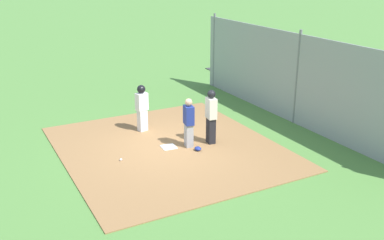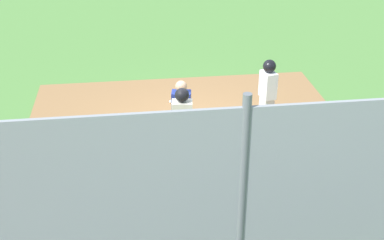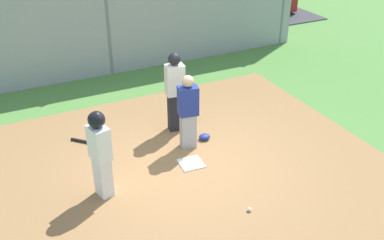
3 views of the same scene
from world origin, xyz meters
name	(u,v)px [view 1 (image 1 of 3)]	position (x,y,z in m)	size (l,w,h in m)	color
ground_plane	(169,148)	(0.00, 0.00, 0.00)	(140.00, 140.00, 0.00)	#51843D
dirt_infield	(169,148)	(0.00, 0.00, 0.01)	(7.20, 6.40, 0.03)	olive
home_plate	(169,147)	(0.00, 0.00, 0.04)	(0.44, 0.44, 0.02)	white
catcher	(189,122)	(-0.22, -0.59, 0.84)	(0.42, 0.32, 1.57)	#9E9EA3
umpire	(211,115)	(-0.29, -1.35, 0.95)	(0.41, 0.31, 1.75)	black
runner	(142,105)	(1.75, 0.16, 0.95)	(0.34, 0.43, 1.62)	silver
baseball_bat	(190,123)	(1.58, -1.60, 0.06)	(0.06, 0.06, 0.81)	black
catcher_mask	(198,149)	(-0.65, -0.69, 0.09)	(0.24, 0.20, 0.12)	navy
baseball	(121,160)	(-0.25, 1.66, 0.07)	(0.07, 0.07, 0.07)	white
backstop_fence	(297,80)	(0.00, -5.01, 1.60)	(12.00, 0.10, 3.35)	#93999E
parking_lot	(372,106)	(0.00, -9.05, 0.02)	(18.00, 5.20, 0.04)	#38383D
parked_car_silver	(349,90)	(0.63, -8.38, 0.61)	(4.40, 2.33, 1.28)	#B2B2B7
parked_car_green	(278,62)	(6.32, -9.24, 0.61)	(4.21, 1.90, 1.28)	#235B38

